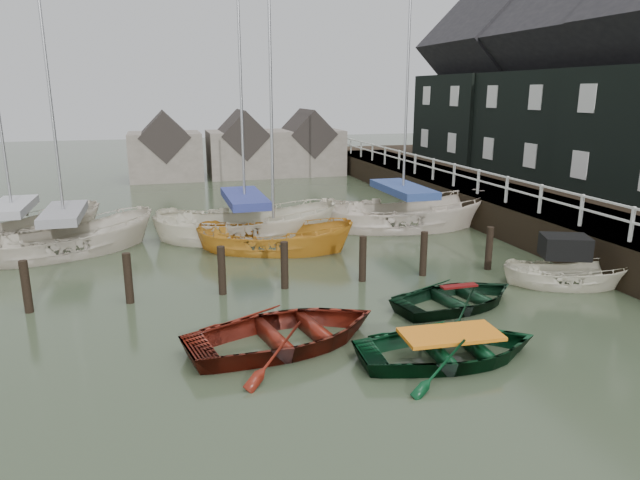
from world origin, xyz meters
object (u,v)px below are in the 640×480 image
object	(u,v)px
sailboat_c	(274,250)
sailboat_a	(68,252)
sailboat_e	(17,244)
rowboat_red	(287,346)
rowboat_dkgreen	(458,306)
rowboat_green	(449,359)
sailboat_d	(402,227)
sailboat_b	(246,238)
motorboat	(565,282)

from	to	relation	value
sailboat_c	sailboat_a	bearing A→B (deg)	98.27
sailboat_a	sailboat_e	xyz separation A→B (m)	(-1.99, 1.72, -0.00)
rowboat_red	rowboat_dkgreen	distance (m)	5.06
rowboat_dkgreen	rowboat_green	bearing A→B (deg)	135.57
rowboat_green	sailboat_a	size ratio (longest dim) A/B	0.37
rowboat_red	rowboat_dkgreen	bearing A→B (deg)	-88.70
rowboat_red	sailboat_c	bearing A→B (deg)	-20.96
rowboat_dkgreen	sailboat_d	world-z (taller)	sailboat_d
rowboat_red	sailboat_e	xyz separation A→B (m)	(-7.78, 11.21, 0.06)
sailboat_b	sailboat_e	xyz separation A→B (m)	(-8.36, 1.41, -0.00)
rowboat_red	sailboat_a	distance (m)	11.12
sailboat_d	rowboat_red	bearing A→B (deg)	153.80
sailboat_b	sailboat_e	size ratio (longest dim) A/B	1.32
sailboat_e	rowboat_green	bearing A→B (deg)	-162.40
rowboat_dkgreen	motorboat	xyz separation A→B (m)	(3.86, 0.61, 0.12)
sailboat_b	sailboat_a	bearing A→B (deg)	102.74
rowboat_red	rowboat_dkgreen	world-z (taller)	rowboat_red
sailboat_b	sailboat_d	world-z (taller)	sailboat_d
rowboat_red	sailboat_a	world-z (taller)	sailboat_a
rowboat_green	motorboat	distance (m)	6.53
rowboat_red	sailboat_a	size ratio (longest dim) A/B	0.42
rowboat_red	motorboat	size ratio (longest dim) A/B	1.17
rowboat_green	rowboat_dkgreen	bearing A→B (deg)	-28.99
rowboat_dkgreen	motorboat	size ratio (longest dim) A/B	0.96
rowboat_dkgreen	sailboat_e	distance (m)	16.23
rowboat_red	sailboat_b	distance (m)	9.82
rowboat_dkgreen	motorboat	world-z (taller)	motorboat
rowboat_red	sailboat_c	xyz separation A→B (m)	(1.30, 7.87, 0.01)
motorboat	sailboat_c	distance (m)	9.68
rowboat_green	rowboat_dkgreen	size ratio (longest dim) A/B	1.08
sailboat_a	sailboat_b	size ratio (longest dim) A/B	0.89
rowboat_green	sailboat_d	xyz separation A→B (m)	(3.96, 11.46, 0.06)
sailboat_e	sailboat_a	bearing A→B (deg)	-153.65
sailboat_b	sailboat_e	bearing A→B (deg)	90.43
rowboat_red	sailboat_e	size ratio (longest dim) A/B	0.49
sailboat_a	sailboat_c	world-z (taller)	sailboat_a
rowboat_green	sailboat_a	xyz separation A→B (m)	(-8.99, 11.12, 0.06)
rowboat_dkgreen	sailboat_b	world-z (taller)	sailboat_b
sailboat_d	rowboat_green	bearing A→B (deg)	170.77
sailboat_d	motorboat	bearing A→B (deg)	-158.72
sailboat_d	rowboat_dkgreen	bearing A→B (deg)	175.52
sailboat_e	sailboat_c	bearing A→B (deg)	-133.17
rowboat_green	sailboat_c	size ratio (longest dim) A/B	0.41
sailboat_a	sailboat_d	xyz separation A→B (m)	(12.95, 0.34, -0.00)
rowboat_red	sailboat_a	xyz separation A→B (m)	(-5.79, 9.50, 0.06)
rowboat_dkgreen	sailboat_d	xyz separation A→B (m)	(2.22, 8.72, 0.06)
rowboat_green	sailboat_e	distance (m)	16.89
motorboat	sailboat_e	world-z (taller)	sailboat_e
motorboat	sailboat_a	xyz separation A→B (m)	(-14.59, 7.76, -0.06)
sailboat_a	sailboat_c	distance (m)	7.28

